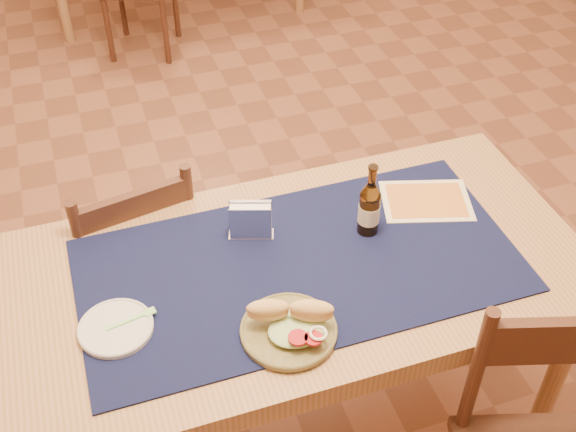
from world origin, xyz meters
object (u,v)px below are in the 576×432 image
object	(u,v)px
sandwich_plate	(291,326)
chair_main_far	(133,257)
napkin_holder	(251,221)
beer_bottle	(369,208)
main_table	(299,286)

from	to	relation	value
sandwich_plate	chair_main_far	bearing A→B (deg)	114.36
sandwich_plate	napkin_holder	bearing A→B (deg)	89.00
sandwich_plate	beer_bottle	distance (m)	0.44
main_table	beer_bottle	xyz separation A→B (m)	(0.23, 0.07, 0.17)
chair_main_far	sandwich_plate	distance (m)	0.85
main_table	napkin_holder	size ratio (longest dim) A/B	11.80
main_table	beer_bottle	bearing A→B (deg)	16.48
chair_main_far	napkin_holder	distance (m)	0.59
main_table	beer_bottle	size ratio (longest dim) A/B	6.86
sandwich_plate	napkin_holder	size ratio (longest dim) A/B	1.80
sandwich_plate	napkin_holder	distance (m)	0.37
beer_bottle	napkin_holder	size ratio (longest dim) A/B	1.72
main_table	napkin_holder	xyz separation A→B (m)	(-0.09, 0.16, 0.14)
beer_bottle	napkin_holder	world-z (taller)	beer_bottle
sandwich_plate	napkin_holder	world-z (taller)	napkin_holder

